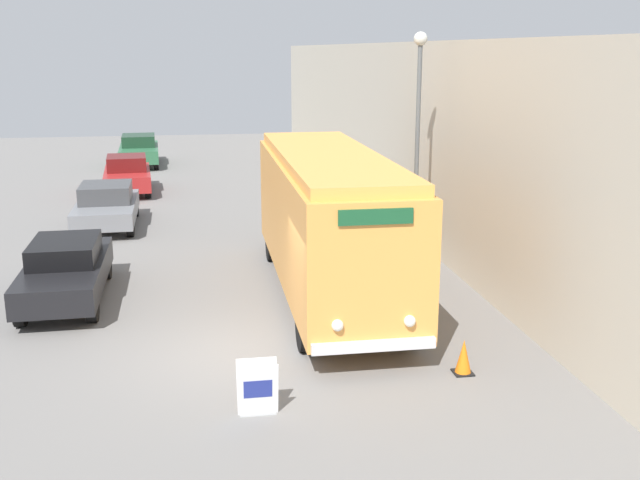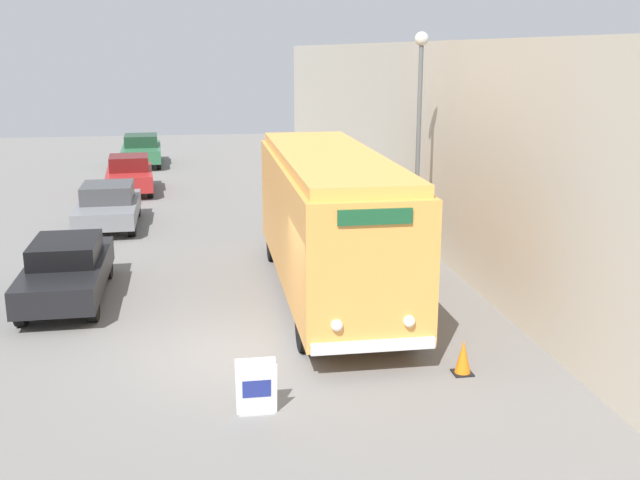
# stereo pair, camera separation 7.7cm
# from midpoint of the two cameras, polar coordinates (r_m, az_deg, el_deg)

# --- Properties ---
(ground_plane) EXTENTS (80.00, 80.00, 0.00)m
(ground_plane) POSITION_cam_midpoint_polar(r_m,az_deg,el_deg) (15.03, -6.26, -8.71)
(ground_plane) COLOR slate
(building_wall_right) EXTENTS (0.30, 60.00, 6.09)m
(building_wall_right) POSITION_cam_midpoint_polar(r_m,az_deg,el_deg) (24.94, 7.02, 7.75)
(building_wall_right) COLOR beige
(building_wall_right) RESTS_ON ground_plane
(vintage_bus) EXTENTS (2.45, 9.64, 3.51)m
(vintage_bus) POSITION_cam_midpoint_polar(r_m,az_deg,el_deg) (17.91, 0.84, 1.75)
(vintage_bus) COLOR black
(vintage_bus) RESTS_ON ground_plane
(sign_board) EXTENTS (0.67, 0.35, 0.93)m
(sign_board) POSITION_cam_midpoint_polar(r_m,az_deg,el_deg) (12.57, -4.69, -11.21)
(sign_board) COLOR gray
(sign_board) RESTS_ON ground_plane
(streetlamp) EXTENTS (0.36, 0.36, 6.31)m
(streetlamp) POSITION_cam_midpoint_polar(r_m,az_deg,el_deg) (20.26, 7.67, 9.22)
(streetlamp) COLOR #595E60
(streetlamp) RESTS_ON ground_plane
(parked_car_near) EXTENTS (1.86, 4.70, 1.46)m
(parked_car_near) POSITION_cam_midpoint_polar(r_m,az_deg,el_deg) (18.87, -18.62, -2.12)
(parked_car_near) COLOR black
(parked_car_near) RESTS_ON ground_plane
(parked_car_mid) EXTENTS (2.05, 4.47, 1.46)m
(parked_car_mid) POSITION_cam_midpoint_polar(r_m,az_deg,el_deg) (26.31, -15.75, 2.57)
(parked_car_mid) COLOR black
(parked_car_mid) RESTS_ON ground_plane
(parked_car_far) EXTENTS (2.17, 4.31, 1.55)m
(parked_car_far) POSITION_cam_midpoint_polar(r_m,az_deg,el_deg) (32.47, -14.24, 4.87)
(parked_car_far) COLOR black
(parked_car_far) RESTS_ON ground_plane
(parked_car_distant) EXTENTS (2.18, 4.85, 1.57)m
(parked_car_distant) POSITION_cam_midpoint_polar(r_m,az_deg,el_deg) (40.16, -13.38, 6.71)
(parked_car_distant) COLOR black
(parked_car_distant) RESTS_ON ground_plane
(traffic_cone) EXTENTS (0.36, 0.36, 0.66)m
(traffic_cone) POSITION_cam_midpoint_polar(r_m,az_deg,el_deg) (14.27, 11.00, -8.77)
(traffic_cone) COLOR black
(traffic_cone) RESTS_ON ground_plane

